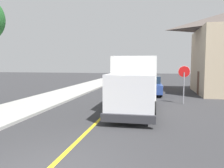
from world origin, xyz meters
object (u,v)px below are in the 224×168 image
at_px(parked_car_near, 151,86).
at_px(parked_car_mid, 149,80).
at_px(box_truck, 136,81).
at_px(stop_sign, 184,77).

xyz_separation_m(parked_car_near, parked_car_mid, (-0.45, 6.86, 0.00)).
bearing_deg(parked_car_mid, parked_car_near, -86.25).
bearing_deg(parked_car_mid, box_truck, -91.13).
relative_size(parked_car_mid, stop_sign, 1.66).
bearing_deg(parked_car_near, stop_sign, -61.88).
distance_m(parked_car_mid, stop_sign, 11.63).
distance_m(box_truck, stop_sign, 4.11).
bearing_deg(box_truck, parked_car_mid, 88.87).
relative_size(box_truck, stop_sign, 2.71).
distance_m(box_truck, parked_car_mid, 14.01).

